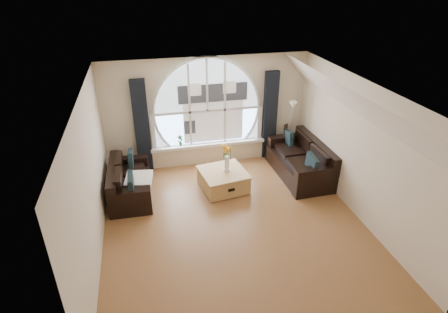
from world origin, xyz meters
TOP-DOWN VIEW (x-y plane):
  - ground at (0.00, 0.00)m, footprint 5.00×5.50m
  - ceiling at (0.00, 0.00)m, footprint 5.00×5.50m
  - wall_back at (0.00, 2.75)m, footprint 5.00×0.01m
  - wall_front at (0.00, -2.75)m, footprint 5.00×0.01m
  - wall_left at (-2.50, 0.00)m, footprint 0.01×5.50m
  - wall_right at (2.50, 0.00)m, footprint 0.01×5.50m
  - attic_slope at (2.20, 0.00)m, footprint 0.92×5.50m
  - arched_window at (0.00, 2.72)m, footprint 2.60×0.06m
  - window_sill at (0.00, 2.65)m, footprint 2.90×0.22m
  - window_frame at (0.00, 2.69)m, footprint 2.76×0.08m
  - neighbor_house at (0.15, 2.71)m, footprint 1.70×0.02m
  - curtain_left at (-1.60, 2.63)m, footprint 0.35×0.12m
  - curtain_right at (1.60, 2.63)m, footprint 0.35×0.12m
  - sofa_left at (-1.97, 1.51)m, footprint 0.88×1.70m
  - sofa_right at (2.00, 1.50)m, footprint 1.03×1.99m
  - coffee_chest at (0.08, 1.33)m, footprint 1.12×1.12m
  - throw_blanket at (-1.77, 1.32)m, footprint 0.63×0.63m
  - vase_flowers at (0.17, 1.37)m, footprint 0.24×0.24m
  - floor_lamp at (2.06, 2.30)m, footprint 0.24×0.24m
  - guitar at (1.91, 2.35)m, footprint 0.37×0.26m
  - potted_plant at (-0.71, 2.65)m, footprint 0.17×0.14m

SIDE VIEW (x-z plane):
  - ground at x=0.00m, z-range -0.01..0.01m
  - coffee_chest at x=0.08m, z-range 0.00..0.48m
  - sofa_left at x=-1.97m, z-range 0.03..0.77m
  - sofa_right at x=2.00m, z-range -0.04..0.84m
  - throw_blanket at x=-1.77m, z-range 0.45..0.55m
  - window_sill at x=0.00m, z-range 0.47..0.55m
  - guitar at x=1.91m, z-range 0.00..1.06m
  - potted_plant at x=-0.71m, z-range 0.55..0.84m
  - floor_lamp at x=2.06m, z-range 0.00..1.60m
  - vase_flowers at x=0.17m, z-range 0.48..1.18m
  - curtain_left at x=-1.60m, z-range 0.00..2.30m
  - curtain_right at x=1.60m, z-range 0.00..2.30m
  - wall_back at x=0.00m, z-range 0.00..2.70m
  - wall_front at x=0.00m, z-range 0.00..2.70m
  - wall_left at x=-2.50m, z-range 0.00..2.70m
  - wall_right at x=2.50m, z-range 0.00..2.70m
  - neighbor_house at x=0.15m, z-range 0.75..2.25m
  - arched_window at x=0.00m, z-range 0.55..2.70m
  - window_frame at x=0.00m, z-range 0.55..2.70m
  - attic_slope at x=2.20m, z-range 1.99..2.71m
  - ceiling at x=0.00m, z-range 2.70..2.71m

